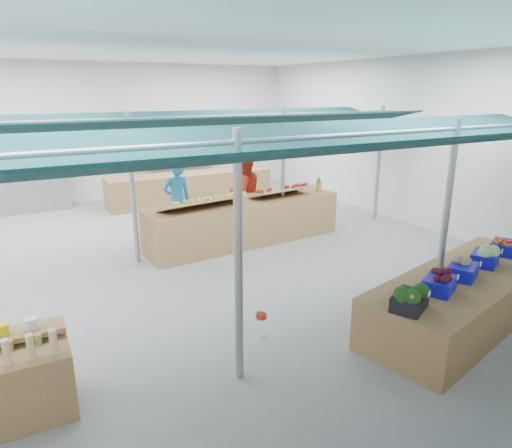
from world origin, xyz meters
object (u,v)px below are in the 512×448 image
(crate_stack, at_px, (506,267))
(vendor_right, at_px, (245,192))
(vendor_left, at_px, (177,200))
(veg_counter, at_px, (465,297))
(fruit_counter, at_px, (245,222))

(crate_stack, xyz_separation_m, vendor_right, (-2.35, 5.49, 0.59))
(vendor_left, relative_size, vendor_right, 1.00)
(veg_counter, relative_size, crate_stack, 5.94)
(crate_stack, distance_m, vendor_right, 6.00)
(veg_counter, height_order, vendor_right, vendor_right)
(crate_stack, height_order, vendor_left, vendor_left)
(vendor_left, bearing_deg, vendor_right, 176.39)
(vendor_right, bearing_deg, crate_stack, 109.54)
(veg_counter, bearing_deg, crate_stack, 3.17)
(veg_counter, xyz_separation_m, fruit_counter, (-1.13, 4.91, 0.11))
(fruit_counter, height_order, vendor_left, vendor_left)
(vendor_left, height_order, vendor_right, same)
(fruit_counter, distance_m, crate_stack, 5.29)
(veg_counter, distance_m, crate_stack, 1.89)
(fruit_counter, bearing_deg, veg_counter, -80.65)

